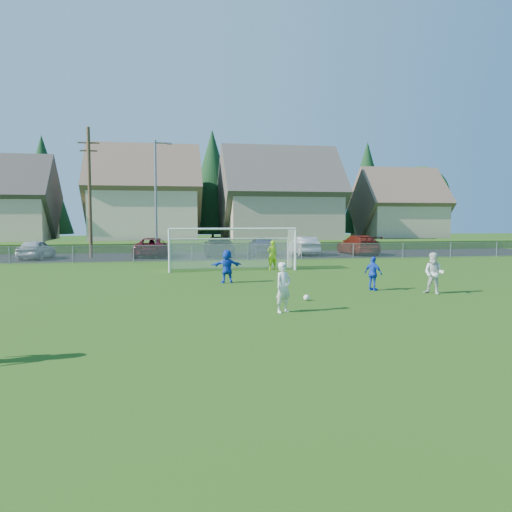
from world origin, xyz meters
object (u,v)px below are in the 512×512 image
Objects in this scene: player_blue_a at (373,273)px; car_g at (358,245)px; car_e at (261,246)px; player_blue_b at (227,266)px; player_white_a at (283,287)px; car_c at (153,247)px; soccer_goal at (231,242)px; car_d at (219,247)px; soccer_ball at (306,298)px; goalkeeper at (272,255)px; player_white_b at (434,273)px; car_a at (36,249)px; car_f at (304,246)px.

car_g is (7.56, 20.29, 0.10)m from player_blue_a.
player_blue_b is at bearing 74.57° from car_e.
car_g is at bearing 33.81° from player_white_a.
player_white_a is 24.71m from car_e.
car_e is (8.72, -0.48, 0.05)m from car_c.
car_d is at bearing 87.92° from soccer_goal.
player_white_a is at bearing -90.70° from soccer_goal.
car_c is at bearing 104.89° from soccer_ball.
car_c is (-7.19, 11.60, -0.11)m from goalkeeper.
player_white_b is 12.96m from soccer_goal.
car_d reaches higher than car_a.
soccer_goal is at bearing 95.96° from soccer_ball.
player_blue_a is at bearing 83.55° from car_f.
car_d reaches higher than car_c.
car_g is at bearing 178.64° from car_f.
soccer_goal is at bearing -102.29° from player_blue_b.
soccer_ball is at bearing 68.96° from goalkeeper.
soccer_ball is 26.47m from car_a.
car_a is at bearing -49.98° from goalkeeper.
soccer_goal is (-4.72, 9.70, 0.91)m from player_blue_a.
soccer_goal is (-2.37, 0.55, 0.76)m from goalkeeper.
car_f is at bearing -119.66° from player_blue_b.
car_f is (7.74, 24.63, -0.05)m from player_white_a.
car_e reaches higher than player_blue_a.
player_white_a is 25.82m from car_f.
goalkeeper reaches higher than player_white_b.
car_c is 8.74m from car_e.
goalkeeper is at bearing 49.99° from player_white_a.
car_e is 11.30m from soccer_goal.
car_d reaches higher than car_f.
goalkeeper is 14.91m from car_g.
goalkeeper is (-4.34, 10.51, 0.04)m from player_white_b.
car_e is (1.53, 11.12, -0.07)m from goalkeeper.
car_d is at bearing 6.22° from car_f.
car_f is (7.20, 0.60, -0.04)m from car_d.
player_blue_a is at bearing 139.72° from car_a.
player_white_b is 0.35× the size of car_e.
player_blue_a is 9.44m from goalkeeper.
car_d reaches higher than player_blue_b.
soccer_ball is 4.07m from player_blue_a.
car_g is at bearing -131.27° from player_blue_b.
player_white_b is at bearing 140.83° from car_a.
car_a is (-13.19, 24.19, -0.09)m from player_white_a.
goalkeeper is (-2.35, 9.15, 0.15)m from player_blue_a.
player_white_b reaches higher than car_g.
player_blue_b is 0.29× the size of car_c.
soccer_goal reaches higher than player_blue_a.
player_blue_b is (-7.74, 4.98, -0.05)m from player_white_b.
car_g is (11.90, 0.37, 0.02)m from car_d.
player_white_a reaches higher than player_blue_a.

